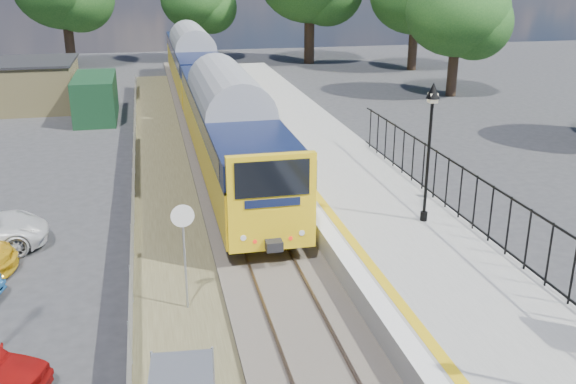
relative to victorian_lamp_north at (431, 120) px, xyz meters
name	(u,v)px	position (x,y,z in m)	size (l,w,h in m)	color
ground	(315,368)	(-5.30, -6.00, -4.30)	(120.00, 120.00, 0.00)	#2D2D30
track_bed	(237,217)	(-5.77, 3.67, -4.21)	(5.90, 80.00, 0.29)	#473F38
platform	(371,214)	(-1.10, 2.00, -3.85)	(5.00, 70.00, 0.90)	gray
platform_edge	(316,207)	(-3.16, 2.00, -3.39)	(0.90, 70.00, 0.01)	silver
victorian_lamp_north	(431,120)	(0.00, 0.00, 0.00)	(0.44, 0.44, 4.60)	black
palisade_fence	(523,235)	(1.25, -3.76, -2.46)	(0.12, 26.00, 2.00)	black
wire_fence	(133,191)	(-9.50, 6.00, -3.70)	(0.06, 52.00, 1.20)	#999EA3
outbuilding	(27,87)	(-16.21, 25.21, -2.78)	(10.80, 10.10, 3.12)	tan
train	(206,83)	(-5.30, 19.57, -1.96)	(2.82, 40.83, 3.51)	gold
speed_sign	(184,238)	(-8.02, -2.64, -2.16)	(0.62, 0.11, 3.09)	#999EA3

